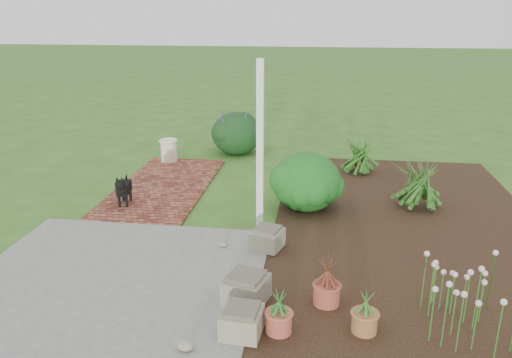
# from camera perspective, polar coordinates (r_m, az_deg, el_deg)

# --- Properties ---
(ground) EXTENTS (80.00, 80.00, 0.00)m
(ground) POSITION_cam_1_polar(r_m,az_deg,el_deg) (7.40, -1.96, -6.06)
(ground) COLOR #355E1D
(ground) RESTS_ON ground
(concrete_patio) EXTENTS (3.50, 3.50, 0.04)m
(concrete_patio) POSITION_cam_1_polar(r_m,az_deg,el_deg) (6.25, -16.39, -11.67)
(concrete_patio) COLOR slate
(concrete_patio) RESTS_ON ground
(brick_path) EXTENTS (1.60, 3.50, 0.04)m
(brick_path) POSITION_cam_1_polar(r_m,az_deg,el_deg) (9.37, -10.46, -0.82)
(brick_path) COLOR #5D241D
(brick_path) RESTS_ON ground
(garden_bed) EXTENTS (4.00, 7.00, 0.03)m
(garden_bed) POSITION_cam_1_polar(r_m,az_deg,el_deg) (7.88, 16.99, -5.22)
(garden_bed) COLOR black
(garden_bed) RESTS_ON ground
(veranda_post) EXTENTS (0.10, 0.10, 2.50)m
(veranda_post) POSITION_cam_1_polar(r_m,az_deg,el_deg) (7.03, 0.48, 3.44)
(veranda_post) COLOR white
(veranda_post) RESTS_ON ground
(stone_trough_near) EXTENTS (0.42, 0.42, 0.26)m
(stone_trough_near) POSITION_cam_1_polar(r_m,az_deg,el_deg) (5.14, -1.62, -16.05)
(stone_trough_near) COLOR gray
(stone_trough_near) RESTS_ON concrete_patio
(stone_trough_mid) EXTENTS (0.54, 0.54, 0.29)m
(stone_trough_mid) POSITION_cam_1_polar(r_m,az_deg,el_deg) (5.62, -1.14, -12.52)
(stone_trough_mid) COLOR #766F5B
(stone_trough_mid) RESTS_ON concrete_patio
(stone_trough_far) EXTENTS (0.48, 0.48, 0.26)m
(stone_trough_far) POSITION_cam_1_polar(r_m,az_deg,el_deg) (6.79, 1.29, -6.86)
(stone_trough_far) COLOR gray
(stone_trough_far) RESTS_ON concrete_patio
(black_dog) EXTENTS (0.23, 0.58, 0.50)m
(black_dog) POSITION_cam_1_polar(r_m,az_deg,el_deg) (8.46, -14.93, -0.99)
(black_dog) COLOR black
(black_dog) RESTS_ON brick_path
(cream_ceramic_urn) EXTENTS (0.37, 0.37, 0.46)m
(cream_ceramic_urn) POSITION_cam_1_polar(r_m,az_deg,el_deg) (10.79, -9.93, 3.20)
(cream_ceramic_urn) COLOR beige
(cream_ceramic_urn) RESTS_ON brick_path
(evergreen_shrub) EXTENTS (1.45, 1.45, 0.95)m
(evergreen_shrub) POSITION_cam_1_polar(r_m,az_deg,el_deg) (8.08, 5.80, -0.13)
(evergreen_shrub) COLOR #124416
(evergreen_shrub) RESTS_ON garden_bed
(agapanthus_clump_back) EXTENTS (1.30, 1.30, 0.99)m
(agapanthus_clump_back) POSITION_cam_1_polar(r_m,az_deg,el_deg) (8.45, 18.13, 0.01)
(agapanthus_clump_back) COLOR #0D410F
(agapanthus_clump_back) RESTS_ON garden_bed
(agapanthus_clump_front) EXTENTS (1.15, 1.15, 0.83)m
(agapanthus_clump_front) POSITION_cam_1_polar(r_m,az_deg,el_deg) (10.08, 11.75, 3.02)
(agapanthus_clump_front) COLOR #1B3F13
(agapanthus_clump_front) RESTS_ON garden_bed
(pink_flower_patch) EXTENTS (1.35, 1.35, 0.70)m
(pink_flower_patch) POSITION_cam_1_polar(r_m,az_deg,el_deg) (5.47, 21.85, -12.59)
(pink_flower_patch) COLOR #113D0F
(pink_flower_patch) RESTS_ON garden_bed
(terracotta_pot_bronze) EXTENTS (0.31, 0.31, 0.24)m
(terracotta_pot_bronze) POSITION_cam_1_polar(r_m,az_deg,el_deg) (5.67, 8.07, -12.86)
(terracotta_pot_bronze) COLOR #A14A36
(terracotta_pot_bronze) RESTS_ON garden_bed
(terracotta_pot_small_left) EXTENTS (0.34, 0.34, 0.22)m
(terracotta_pot_small_left) POSITION_cam_1_polar(r_m,az_deg,el_deg) (5.31, 12.29, -15.66)
(terracotta_pot_small_left) COLOR #9B5E34
(terracotta_pot_small_left) RESTS_ON garden_bed
(terracotta_pot_small_right) EXTENTS (0.35, 0.35, 0.22)m
(terracotta_pot_small_right) POSITION_cam_1_polar(r_m,az_deg,el_deg) (5.20, 2.63, -16.00)
(terracotta_pot_small_right) COLOR #AF513B
(terracotta_pot_small_right) RESTS_ON garden_bed
(purple_flowering_bush) EXTENTS (1.43, 1.43, 0.97)m
(purple_flowering_bush) POSITION_cam_1_polar(r_m,az_deg,el_deg) (11.36, -2.23, 5.36)
(purple_flowering_bush) COLOR black
(purple_flowering_bush) RESTS_ON ground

